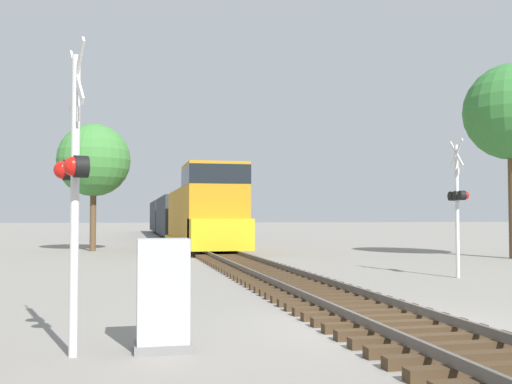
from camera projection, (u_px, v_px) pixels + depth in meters
ground_plane at (388, 327)px, 10.44m from camera, size 400.00×400.00×0.00m
rail_track_bed at (388, 319)px, 10.44m from camera, size 2.60×160.00×0.31m
freight_train at (178, 216)px, 52.78m from camera, size 3.11×52.20×4.68m
crossing_signal_near at (73, 178)px, 8.31m from camera, size 0.55×1.01×4.36m
crossing_signal_far at (458, 199)px, 19.02m from camera, size 0.39×1.01×4.39m
relay_cabinet at (163, 295)px, 8.63m from camera, size 0.81×0.61×1.61m
tree_mid_background at (94, 160)px, 34.09m from camera, size 4.13×4.13×7.23m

